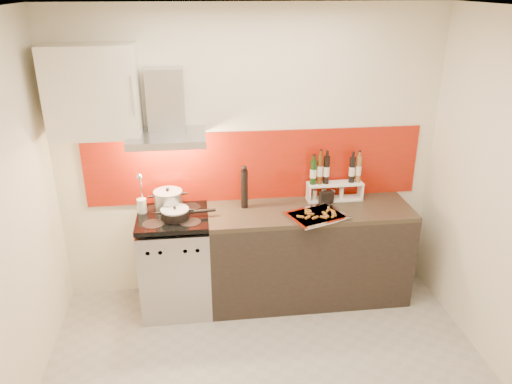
{
  "coord_description": "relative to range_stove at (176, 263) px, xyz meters",
  "views": [
    {
      "loc": [
        -0.46,
        -2.79,
        2.74
      ],
      "look_at": [
        0.0,
        0.95,
        1.15
      ],
      "focal_mm": 35.0,
      "sensor_mm": 36.0,
      "label": 1
    }
  ],
  "objects": [
    {
      "name": "range_stove",
      "position": [
        0.0,
        0.0,
        0.0
      ],
      "size": [
        0.6,
        0.6,
        0.91
      ],
      "color": "#B7B7BA",
      "rests_on": "ground"
    },
    {
      "name": "backsplash",
      "position": [
        0.75,
        0.29,
        0.78
      ],
      "size": [
        3.0,
        0.02,
        0.64
      ],
      "primitive_type": "cube",
      "color": "maroon",
      "rests_on": "back_wall"
    },
    {
      "name": "ceiling",
      "position": [
        0.7,
        -1.1,
        2.16
      ],
      "size": [
        3.4,
        2.8,
        0.02
      ],
      "primitive_type": "cube",
      "color": "white",
      "rests_on": "back_wall"
    },
    {
      "name": "step_shelf",
      "position": [
        1.44,
        0.18,
        0.64
      ],
      "size": [
        0.51,
        0.14,
        0.44
      ],
      "color": "white",
      "rests_on": "counter"
    },
    {
      "name": "caddy_box",
      "position": [
        1.36,
        0.1,
        0.52
      ],
      "size": [
        0.14,
        0.08,
        0.11
      ],
      "primitive_type": "cube",
      "rotation": [
        0.0,
        0.0,
        0.26
      ],
      "color": "black",
      "rests_on": "counter"
    },
    {
      "name": "pepper_mill",
      "position": [
        0.63,
        0.11,
        0.65
      ],
      "size": [
        0.06,
        0.06,
        0.39
      ],
      "color": "black",
      "rests_on": "counter"
    },
    {
      "name": "utensil_jar",
      "position": [
        -0.25,
        0.08,
        0.58
      ],
      "size": [
        0.08,
        0.12,
        0.39
      ],
      "color": "silver",
      "rests_on": "range_stove"
    },
    {
      "name": "back_wall",
      "position": [
        0.7,
        0.3,
        0.86
      ],
      "size": [
        3.4,
        0.02,
        2.6
      ],
      "primitive_type": "cube",
      "color": "silver",
      "rests_on": "ground"
    },
    {
      "name": "upper_cabinet",
      "position": [
        -0.55,
        0.13,
        1.51
      ],
      "size": [
        0.7,
        0.35,
        0.72
      ],
      "primitive_type": "cube",
      "color": "beige",
      "rests_on": "back_wall"
    },
    {
      "name": "baking_tray",
      "position": [
        1.22,
        -0.17,
        0.47
      ],
      "size": [
        0.57,
        0.5,
        0.03
      ],
      "color": "silver",
      "rests_on": "counter"
    },
    {
      "name": "counter",
      "position": [
        1.2,
        0.0,
        0.01
      ],
      "size": [
        1.8,
        0.6,
        0.9
      ],
      "color": "black",
      "rests_on": "ground"
    },
    {
      "name": "saute_pan",
      "position": [
        0.04,
        -0.06,
        0.51
      ],
      "size": [
        0.46,
        0.24,
        0.11
      ],
      "color": "black",
      "rests_on": "range_stove"
    },
    {
      "name": "range_hood",
      "position": [
        0.0,
        0.14,
        1.3
      ],
      "size": [
        0.62,
        0.5,
        0.61
      ],
      "color": "#B7B7BA",
      "rests_on": "back_wall"
    },
    {
      "name": "stock_pot",
      "position": [
        -0.03,
        0.11,
        0.56
      ],
      "size": [
        0.25,
        0.25,
        0.21
      ],
      "color": "#B7B7BA",
      "rests_on": "range_stove"
    }
  ]
}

